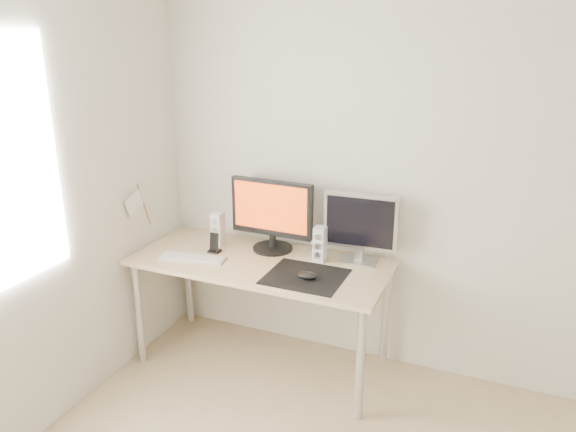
% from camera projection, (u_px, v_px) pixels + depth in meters
% --- Properties ---
extents(wall_back, '(3.50, 0.00, 3.50)m').
position_uv_depth(wall_back, '(430.00, 180.00, 3.29)').
color(wall_back, silver).
rests_on(wall_back, ground).
extents(mousepad, '(0.45, 0.40, 0.00)m').
position_uv_depth(mousepad, '(305.00, 276.00, 3.25)').
color(mousepad, black).
rests_on(mousepad, desk).
extents(mouse, '(0.12, 0.07, 0.04)m').
position_uv_depth(mouse, '(307.00, 275.00, 3.21)').
color(mouse, black).
rests_on(mouse, mousepad).
extents(desk, '(1.60, 0.70, 0.73)m').
position_uv_depth(desk, '(261.00, 272.00, 3.50)').
color(desk, '#D1B587').
rests_on(desk, ground).
extents(main_monitor, '(0.55, 0.27, 0.47)m').
position_uv_depth(main_monitor, '(272.00, 213.00, 3.56)').
color(main_monitor, black).
rests_on(main_monitor, desk).
extents(second_monitor, '(0.45, 0.17, 0.43)m').
position_uv_depth(second_monitor, '(360.00, 225.00, 3.38)').
color(second_monitor, silver).
rests_on(second_monitor, desk).
extents(speaker_left, '(0.07, 0.08, 0.22)m').
position_uv_depth(speaker_left, '(218.00, 229.00, 3.70)').
color(speaker_left, white).
rests_on(speaker_left, desk).
extents(speaker_right, '(0.07, 0.08, 0.22)m').
position_uv_depth(speaker_right, '(320.00, 244.00, 3.44)').
color(speaker_right, white).
rests_on(speaker_right, desk).
extents(keyboard, '(0.43, 0.18, 0.02)m').
position_uv_depth(keyboard, '(193.00, 258.00, 3.49)').
color(keyboard, '#B5B5B8').
rests_on(keyboard, desk).
extents(phone_dock, '(0.07, 0.06, 0.13)m').
position_uv_depth(phone_dock, '(214.00, 246.00, 3.59)').
color(phone_dock, black).
rests_on(phone_dock, desk).
extents(pennant, '(0.01, 0.23, 0.29)m').
position_uv_depth(pennant, '(138.00, 203.00, 3.54)').
color(pennant, '#A57F54').
rests_on(pennant, wall_left).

